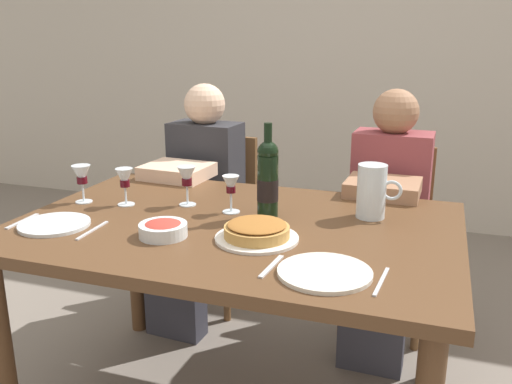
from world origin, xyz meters
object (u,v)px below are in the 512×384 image
object	(u,v)px
dining_table	(235,248)
wine_glass_right_diner	(82,176)
water_pitcher	(372,194)
diner_left	(196,198)
wine_bottle	(268,179)
chair_left	(218,208)
wine_glass_spare	(187,178)
wine_glass_left_diner	(231,187)
baked_tart	(257,231)
dinner_plate_right_setting	(55,224)
salad_bowl	(163,229)
wine_glass_centre	(125,180)
chair_right	(390,225)
diner_right	(386,216)
dinner_plate_left_setting	(325,272)

from	to	relation	value
dining_table	wine_glass_right_diner	xyz separation A→B (m)	(-0.64, 0.04, 0.19)
water_pitcher	diner_left	world-z (taller)	diner_left
wine_bottle	chair_left	size ratio (longest dim) A/B	0.39
wine_bottle	wine_glass_right_diner	distance (m)	0.73
wine_glass_spare	diner_left	bearing A→B (deg)	112.16
dining_table	wine_glass_left_diner	xyz separation A→B (m)	(-0.06, 0.11, 0.19)
baked_tart	diner_left	xyz separation A→B (m)	(-0.58, 0.79, -0.17)
dinner_plate_right_setting	diner_left	distance (m)	0.90
wine_glass_right_diner	chair_left	world-z (taller)	wine_glass_right_diner
wine_bottle	water_pitcher	size ratio (longest dim) A/B	1.76
chair_left	salad_bowl	bearing A→B (deg)	107.99
wine_glass_centre	chair_left	distance (m)	0.91
dinner_plate_right_setting	chair_right	bearing A→B (deg)	48.32
salad_bowl	dinner_plate_right_setting	bearing A→B (deg)	-175.55
baked_tart	wine_glass_left_diner	bearing A→B (deg)	127.35
wine_glass_centre	wine_glass_spare	size ratio (longest dim) A/B	0.95
wine_glass_right_diner	wine_glass_centre	distance (m)	0.18
water_pitcher	wine_glass_left_diner	xyz separation A→B (m)	(-0.49, -0.11, 0.01)
wine_glass_right_diner	diner_right	xyz separation A→B (m)	(1.09, 0.64, -0.25)
wine_glass_left_diner	wine_glass_right_diner	world-z (taller)	wine_glass_right_diner
wine_bottle	wine_glass_right_diner	world-z (taller)	wine_bottle
wine_glass_spare	diner_right	size ratio (longest dim) A/B	0.13
dinner_plate_left_setting	dinner_plate_right_setting	size ratio (longest dim) A/B	1.09
wine_glass_centre	chair_right	xyz separation A→B (m)	(0.92, 0.86, -0.36)
chair_left	water_pitcher	bearing A→B (deg)	145.99
wine_glass_centre	diner_right	bearing A→B (deg)	34.18
wine_glass_spare	diner_left	size ratio (longest dim) A/B	0.13
baked_tart	chair_right	xyz separation A→B (m)	(0.33, 1.04, -0.29)
wine_glass_left_diner	chair_right	distance (m)	1.02
water_pitcher	diner_right	xyz separation A→B (m)	(0.01, 0.47, -0.23)
wine_glass_right_diner	diner_left	xyz separation A→B (m)	(0.18, 0.62, -0.25)
baked_tart	diner_right	bearing A→B (deg)	68.12
wine_bottle	baked_tart	distance (m)	0.25
salad_bowl	wine_glass_left_diner	bearing A→B (deg)	69.02
chair_right	baked_tart	bearing A→B (deg)	74.09
dinner_plate_left_setting	diner_left	distance (m)	1.29
chair_left	diner_left	distance (m)	0.26
dinner_plate_left_setting	diner_right	bearing A→B (deg)	86.08
dinner_plate_left_setting	wine_glass_left_diner	bearing A→B (deg)	135.94
chair_right	wine_glass_left_diner	bearing A→B (deg)	59.62
wine_glass_right_diner	wine_glass_centre	xyz separation A→B (m)	(0.17, 0.02, -0.00)
baked_tart	wine_glass_left_diner	xyz separation A→B (m)	(-0.18, 0.23, 0.07)
dining_table	chair_right	size ratio (longest dim) A/B	1.72
dining_table	wine_glass_centre	xyz separation A→B (m)	(-0.47, 0.06, 0.19)
wine_glass_right_diner	dinner_plate_left_setting	xyz separation A→B (m)	(1.02, -0.35, -0.10)
dinner_plate_left_setting	diner_right	distance (m)	1.01
wine_glass_left_diner	wine_glass_centre	world-z (taller)	wine_glass_centre
diner_left	chair_left	bearing A→B (deg)	-89.34
salad_bowl	chair_right	world-z (taller)	chair_right
dinner_plate_left_setting	dinner_plate_right_setting	world-z (taller)	same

